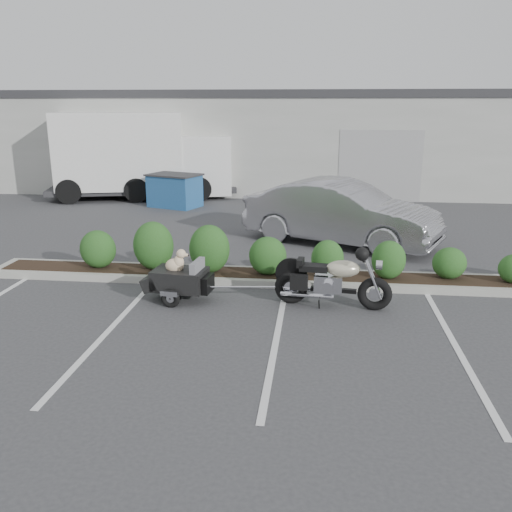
# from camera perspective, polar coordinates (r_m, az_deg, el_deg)

# --- Properties ---
(ground) EXTENTS (90.00, 90.00, 0.00)m
(ground) POSITION_cam_1_polar(r_m,az_deg,el_deg) (9.22, -5.04, -6.70)
(ground) COLOR #38383A
(ground) RESTS_ON ground
(planter_kerb) EXTENTS (12.00, 1.00, 0.15)m
(planter_kerb) POSITION_cam_1_polar(r_m,az_deg,el_deg) (11.11, 2.28, -2.27)
(planter_kerb) COLOR #9E9E93
(planter_kerb) RESTS_ON ground
(building) EXTENTS (26.00, 10.00, 4.00)m
(building) POSITION_cam_1_polar(r_m,az_deg,el_deg) (25.44, 2.64, 12.36)
(building) COLOR #9EA099
(building) RESTS_ON ground
(motorcycle) EXTENTS (2.09, 0.76, 1.20)m
(motorcycle) POSITION_cam_1_polar(r_m,az_deg,el_deg) (9.68, 8.01, -2.65)
(motorcycle) COLOR black
(motorcycle) RESTS_ON ground
(pet_trailer) EXTENTS (1.68, 0.95, 1.00)m
(pet_trailer) POSITION_cam_1_polar(r_m,az_deg,el_deg) (10.03, -8.09, -2.36)
(pet_trailer) COLOR black
(pet_trailer) RESTS_ON ground
(sedan) EXTENTS (5.22, 3.64, 1.63)m
(sedan) POSITION_cam_1_polar(r_m,az_deg,el_deg) (14.05, 8.93, 4.51)
(sedan) COLOR #A6A4AC
(sedan) RESTS_ON ground
(dumpster) EXTENTS (2.05, 1.73, 1.15)m
(dumpster) POSITION_cam_1_polar(r_m,az_deg,el_deg) (19.30, -8.55, 6.87)
(dumpster) COLOR #1B4F8A
(dumpster) RESTS_ON ground
(delivery_truck) EXTENTS (7.30, 3.88, 3.19)m
(delivery_truck) POSITION_cam_1_polar(r_m,az_deg,el_deg) (21.36, -11.96, 10.12)
(delivery_truck) COLOR silver
(delivery_truck) RESTS_ON ground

